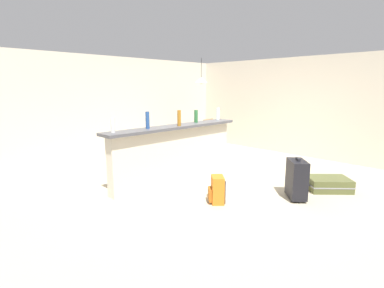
{
  "coord_description": "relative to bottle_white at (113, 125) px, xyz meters",
  "views": [
    {
      "loc": [
        -4.29,
        -3.71,
        1.77
      ],
      "look_at": [
        -0.28,
        0.33,
        0.66
      ],
      "focal_mm": 27.82,
      "sensor_mm": 36.0,
      "label": 1
    }
  ],
  "objects": [
    {
      "name": "bottle_white",
      "position": [
        0.0,
        0.0,
        0.0
      ],
      "size": [
        0.06,
        0.06,
        0.24
      ],
      "primitive_type": "cylinder",
      "color": "silver",
      "rests_on": "bar_countertop"
    },
    {
      "name": "suitcase_flat_olive",
      "position": [
        2.77,
        -2.33,
        -1.06
      ],
      "size": [
        0.83,
        0.84,
        0.22
      ],
      "color": "#51562D",
      "rests_on": "ground_plane"
    },
    {
      "name": "backpack_orange",
      "position": [
        0.96,
        -1.34,
        -0.97
      ],
      "size": [
        0.34,
        0.34,
        0.42
      ],
      "color": "orange",
      "rests_on": "ground_plane"
    },
    {
      "name": "wall_back",
      "position": [
        1.92,
        2.6,
        0.08
      ],
      "size": [
        6.6,
        0.1,
        2.5
      ],
      "primitive_type": "cube",
      "color": "beige",
      "rests_on": "ground_plane"
    },
    {
      "name": "dining_chair_near_partition",
      "position": [
        3.4,
        0.95,
        -0.66
      ],
      "size": [
        0.44,
        0.44,
        0.93
      ],
      "color": "#9E754C",
      "rests_on": "ground_plane"
    },
    {
      "name": "wall_right",
      "position": [
        4.97,
        -0.15,
        0.08
      ],
      "size": [
        0.1,
        6.0,
        2.5
      ],
      "primitive_type": "cube",
      "color": "beige",
      "rests_on": "ground_plane"
    },
    {
      "name": "bottle_blue",
      "position": [
        0.66,
        -0.01,
        0.03
      ],
      "size": [
        0.07,
        0.07,
        0.29
      ],
      "primitive_type": "cylinder",
      "color": "#284C89",
      "rests_on": "bar_countertop"
    },
    {
      "name": "dining_table",
      "position": [
        3.45,
        1.44,
        -0.53
      ],
      "size": [
        1.1,
        0.8,
        0.74
      ],
      "color": "#332319",
      "rests_on": "ground_plane"
    },
    {
      "name": "bottle_clear",
      "position": [
        2.58,
        0.03,
        0.01
      ],
      "size": [
        0.07,
        0.07,
        0.27
      ],
      "primitive_type": "cylinder",
      "color": "silver",
      "rests_on": "bar_countertop"
    },
    {
      "name": "pendant_lamp",
      "position": [
        3.51,
        1.42,
        0.76
      ],
      "size": [
        0.34,
        0.34,
        0.68
      ],
      "color": "black"
    },
    {
      "name": "suitcase_upright_black",
      "position": [
        1.98,
        -2.12,
        -0.84
      ],
      "size": [
        0.49,
        0.48,
        0.67
      ],
      "color": "black",
      "rests_on": "ground_plane"
    },
    {
      "name": "bottle_green",
      "position": [
        1.89,
        0.03,
        0.0
      ],
      "size": [
        0.08,
        0.08,
        0.25
      ],
      "primitive_type": "cylinder",
      "color": "#2D6B38",
      "rests_on": "bar_countertop"
    },
    {
      "name": "ground_plane",
      "position": [
        1.92,
        -0.45,
        -1.2
      ],
      "size": [
        13.0,
        13.0,
        0.05
      ],
      "primitive_type": "cube",
      "color": "#BCAD8E"
    },
    {
      "name": "bottle_amber",
      "position": [
        1.29,
        -0.13,
        0.02
      ],
      "size": [
        0.07,
        0.07,
        0.29
      ],
      "primitive_type": "cylinder",
      "color": "#9E661E",
      "rests_on": "bar_countertop"
    },
    {
      "name": "partition_half_wall",
      "position": [
        1.28,
        -0.03,
        -0.67
      ],
      "size": [
        2.8,
        0.2,
        1.0
      ],
      "primitive_type": "cube",
      "color": "beige",
      "rests_on": "ground_plane"
    },
    {
      "name": "bar_countertop",
      "position": [
        1.28,
        -0.03,
        -0.15
      ],
      "size": [
        2.96,
        0.4,
        0.05
      ],
      "primitive_type": "cube",
      "color": "#4C4C51",
      "rests_on": "partition_half_wall"
    }
  ]
}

